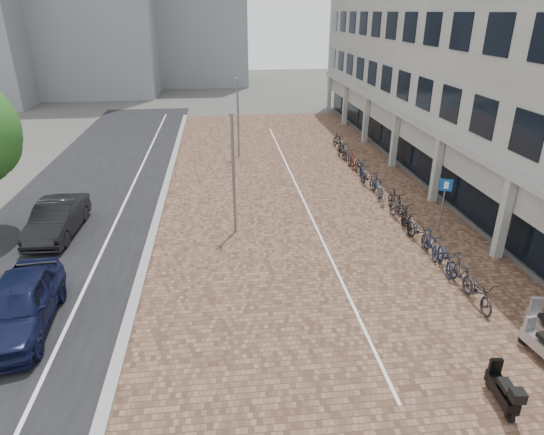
{
  "coord_description": "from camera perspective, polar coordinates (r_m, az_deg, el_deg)",
  "views": [
    {
      "loc": [
        -1.96,
        -11.26,
        9.04
      ],
      "look_at": [
        0.0,
        6.0,
        1.3
      ],
      "focal_mm": 30.7,
      "sensor_mm": 36.0,
      "label": 1
    }
  ],
  "objects": [
    {
      "name": "bike_row",
      "position": [
        24.9,
        13.24,
        3.35
      ],
      "size": [
        1.28,
        21.45,
        1.05
      ],
      "color": "black",
      "rests_on": "ground"
    },
    {
      "name": "parking_sign",
      "position": [
        21.33,
        20.34,
        2.35
      ],
      "size": [
        0.5,
        0.24,
        2.53
      ],
      "rotation": [
        0.0,
        0.0,
        -0.39
      ],
      "color": "slate",
      "rests_on": "ground"
    },
    {
      "name": "scooter_front",
      "position": [
        16.22,
        30.34,
        -11.21
      ],
      "size": [
        0.74,
        1.72,
        1.14
      ],
      "primitive_type": null,
      "rotation": [
        0.0,
        0.0,
        -0.14
      ],
      "color": "#9B9B9F",
      "rests_on": "ground"
    },
    {
      "name": "parking_line",
      "position": [
        25.29,
        3.43,
        3.11
      ],
      "size": [
        0.1,
        30.0,
        0.0
      ],
      "primitive_type": "cube",
      "color": "white",
      "rests_on": "plaza_brick"
    },
    {
      "name": "lamp_near",
      "position": [
        19.81,
        -4.75,
        5.08
      ],
      "size": [
        0.12,
        0.12,
        5.27
      ],
      "primitive_type": "cylinder",
      "color": "slate",
      "rests_on": "ground"
    },
    {
      "name": "street_asphalt",
      "position": [
        25.93,
        -21.79,
        1.83
      ],
      "size": [
        8.0,
        50.0,
        0.03
      ],
      "primitive_type": "cube",
      "color": "black",
      "rests_on": "ground"
    },
    {
      "name": "office_building",
      "position": [
        31.09,
        23.9,
        21.04
      ],
      "size": [
        8.4,
        40.0,
        15.0
      ],
      "color": "#A6A6A1",
      "rests_on": "ground"
    },
    {
      "name": "car_navy",
      "position": [
        16.36,
        -28.67,
        -9.45
      ],
      "size": [
        2.25,
        4.95,
        1.65
      ],
      "primitive_type": "imported",
      "rotation": [
        0.0,
        0.0,
        0.06
      ],
      "color": "black",
      "rests_on": "ground"
    },
    {
      "name": "lamp_far",
      "position": [
        31.3,
        -4.19,
        11.99
      ],
      "size": [
        0.12,
        0.12,
        5.11
      ],
      "primitive_type": "cylinder",
      "color": "gray",
      "rests_on": "ground"
    },
    {
      "name": "scooter_back",
      "position": [
        15.48,
        30.13,
        -13.09
      ],
      "size": [
        0.68,
        1.58,
        1.05
      ],
      "primitive_type": null,
      "rotation": [
        0.0,
        0.0,
        0.13
      ],
      "color": "#A3A3A8",
      "rests_on": "ground"
    },
    {
      "name": "lane_line",
      "position": [
        25.45,
        -17.46,
        2.11
      ],
      "size": [
        0.12,
        44.0,
        0.0
      ],
      "primitive_type": "cube",
      "color": "white",
      "rests_on": "street_asphalt"
    },
    {
      "name": "car_dark",
      "position": [
        22.33,
        -24.86,
        -0.12
      ],
      "size": [
        1.76,
        4.63,
        1.51
      ],
      "primitive_type": "imported",
      "rotation": [
        0.0,
        0.0,
        -0.04
      ],
      "color": "black",
      "rests_on": "ground"
    },
    {
      "name": "ground",
      "position": [
        14.57,
        2.75,
        -14.35
      ],
      "size": [
        140.0,
        140.0,
        0.0
      ],
      "primitive_type": "plane",
      "color": "#474442",
      "rests_on": "ground"
    },
    {
      "name": "scooter_mid",
      "position": [
        13.49,
        26.43,
        -18.29
      ],
      "size": [
        0.61,
        1.51,
        1.01
      ],
      "primitive_type": null,
      "rotation": [
        0.0,
        0.0,
        -0.1
      ],
      "color": "black",
      "rests_on": "ground"
    },
    {
      "name": "plaza_brick",
      "position": [
        25.27,
        2.98,
        3.04
      ],
      "size": [
        14.5,
        42.0,
        0.04
      ],
      "primitive_type": "cube",
      "color": "brown",
      "rests_on": "ground"
    },
    {
      "name": "curb",
      "position": [
        25.13,
        -13.23,
        2.43
      ],
      "size": [
        0.35,
        42.0,
        0.14
      ],
      "primitive_type": "cube",
      "color": "gray",
      "rests_on": "ground"
    }
  ]
}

